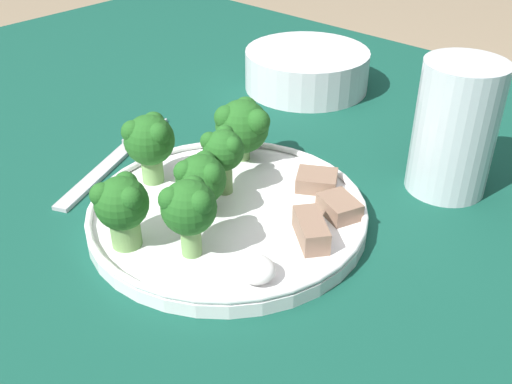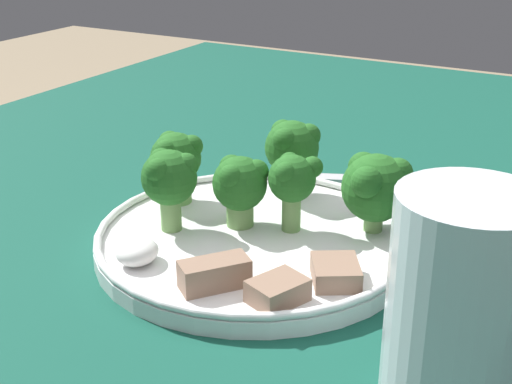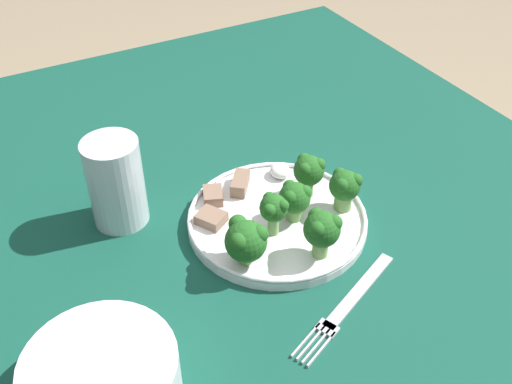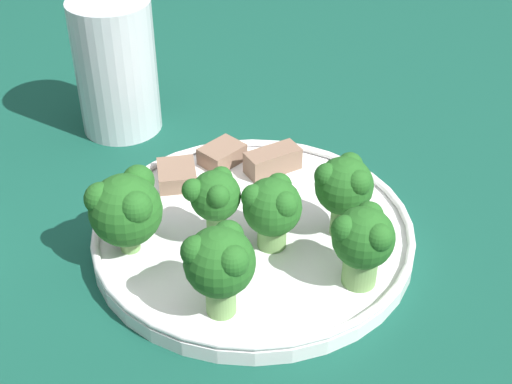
# 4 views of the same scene
# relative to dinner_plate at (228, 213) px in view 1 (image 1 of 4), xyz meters

# --- Properties ---
(table) EXTENTS (1.28, 1.00, 0.76)m
(table) POSITION_rel_dinner_plate_xyz_m (-0.03, 0.02, -0.11)
(table) COLOR #114738
(table) RESTS_ON ground_plane
(dinner_plate) EXTENTS (0.24, 0.24, 0.02)m
(dinner_plate) POSITION_rel_dinner_plate_xyz_m (0.00, 0.00, 0.00)
(dinner_plate) COLOR white
(dinner_plate) RESTS_ON table
(fork) EXTENTS (0.10, 0.19, 0.00)m
(fork) POSITION_rel_dinner_plate_xyz_m (-0.16, -0.00, -0.01)
(fork) COLOR #B2B2B7
(fork) RESTS_ON table
(cream_bowl) EXTENTS (0.16, 0.16, 0.05)m
(cream_bowl) POSITION_rel_dinner_plate_xyz_m (-0.13, 0.28, 0.01)
(cream_bowl) COLOR silver
(cream_bowl) RESTS_ON table
(drinking_glass) EXTENTS (0.07, 0.07, 0.12)m
(drinking_glass) POSITION_rel_dinner_plate_xyz_m (0.11, 0.18, 0.05)
(drinking_glass) COLOR silver
(drinking_glass) RESTS_ON table
(broccoli_floret_near_rim_left) EXTENTS (0.04, 0.04, 0.06)m
(broccoli_floret_near_rim_left) POSITION_rel_dinner_plate_xyz_m (-0.01, -0.02, 0.04)
(broccoli_floret_near_rim_left) COLOR #709E56
(broccoli_floret_near_rim_left) RESTS_ON dinner_plate
(broccoli_floret_center_left) EXTENTS (0.04, 0.04, 0.06)m
(broccoli_floret_center_left) POSITION_rel_dinner_plate_xyz_m (0.02, -0.06, 0.05)
(broccoli_floret_center_left) COLOR #709E56
(broccoli_floret_center_left) RESTS_ON dinner_plate
(broccoli_floret_back_left) EXTENTS (0.04, 0.04, 0.06)m
(broccoli_floret_back_left) POSITION_rel_dinner_plate_xyz_m (-0.02, 0.02, 0.04)
(broccoli_floret_back_left) COLOR #709E56
(broccoli_floret_back_left) RESTS_ON dinner_plate
(broccoli_floret_front_left) EXTENTS (0.04, 0.04, 0.06)m
(broccoli_floret_front_left) POSITION_rel_dinner_plate_xyz_m (-0.02, -0.09, 0.04)
(broccoli_floret_front_left) COLOR #709E56
(broccoli_floret_front_left) RESTS_ON dinner_plate
(broccoli_floret_center_back) EXTENTS (0.05, 0.05, 0.06)m
(broccoli_floret_center_back) POSITION_rel_dinner_plate_xyz_m (-0.05, 0.07, 0.04)
(broccoli_floret_center_back) COLOR #709E56
(broccoli_floret_center_back) RESTS_ON dinner_plate
(broccoli_floret_mid_cluster) EXTENTS (0.05, 0.05, 0.07)m
(broccoli_floret_mid_cluster) POSITION_rel_dinner_plate_xyz_m (-0.08, -0.01, 0.05)
(broccoli_floret_mid_cluster) COLOR #709E56
(broccoli_floret_mid_cluster) RESTS_ON dinner_plate
(meat_slice_front_slice) EXTENTS (0.05, 0.04, 0.02)m
(meat_slice_front_slice) POSITION_rel_dinner_plate_xyz_m (0.08, 0.01, 0.01)
(meat_slice_front_slice) COLOR #846651
(meat_slice_front_slice) RESTS_ON dinner_plate
(meat_slice_middle_slice) EXTENTS (0.05, 0.04, 0.01)m
(meat_slice_middle_slice) POSITION_rel_dinner_plate_xyz_m (0.03, 0.08, 0.01)
(meat_slice_middle_slice) COLOR #846651
(meat_slice_middle_slice) RESTS_ON dinner_plate
(meat_slice_rear_slice) EXTENTS (0.04, 0.04, 0.02)m
(meat_slice_rear_slice) POSITION_rel_dinner_plate_xyz_m (0.07, 0.06, 0.01)
(meat_slice_rear_slice) COLOR #846651
(meat_slice_rear_slice) RESTS_ON dinner_plate
(sauce_dollop) EXTENTS (0.03, 0.03, 0.02)m
(sauce_dollop) POSITION_rel_dinner_plate_xyz_m (0.08, -0.05, 0.01)
(sauce_dollop) COLOR white
(sauce_dollop) RESTS_ON dinner_plate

